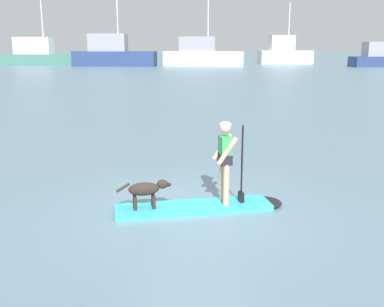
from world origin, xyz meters
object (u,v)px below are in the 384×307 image
(moored_boat_starboard, at_px, (201,55))
(moored_boat_far_starboard, at_px, (380,57))
(moored_boat_far_port, at_px, (111,54))
(dog, at_px, (145,190))
(moored_boat_center, at_px, (283,53))
(paddleboard, at_px, (203,206))
(person_paddler, at_px, (224,156))
(moored_boat_outer, at_px, (37,55))

(moored_boat_starboard, distance_m, moored_boat_far_starboard, 26.26)
(moored_boat_far_port, bearing_deg, dog, -79.94)
(moored_boat_far_starboard, bearing_deg, moored_boat_center, 139.47)
(paddleboard, xyz_separation_m, moored_boat_starboard, (1.31, 61.84, 1.60))
(person_paddler, relative_size, dog, 1.56)
(moored_boat_center, bearing_deg, dog, -103.04)
(moored_boat_starboard, height_order, moored_boat_center, moored_boat_starboard)
(moored_boat_far_starboard, bearing_deg, moored_boat_far_port, 178.26)
(moored_boat_outer, height_order, moored_boat_starboard, moored_boat_starboard)
(moored_boat_outer, distance_m, moored_boat_far_port, 12.85)
(moored_boat_far_port, xyz_separation_m, moored_boat_far_starboard, (39.54, -1.20, -0.44))
(dog, bearing_deg, paddleboard, 11.21)
(moored_boat_outer, distance_m, moored_boat_far_starboard, 52.08)
(dog, bearing_deg, moored_boat_far_port, 100.06)
(person_paddler, xyz_separation_m, moored_boat_far_port, (-12.43, 61.16, 0.73))
(moored_boat_outer, bearing_deg, dog, -70.38)
(person_paddler, height_order, moored_boat_starboard, moored_boat_starboard)
(moored_boat_outer, bearing_deg, moored_boat_starboard, -6.85)
(person_paddler, relative_size, moored_boat_outer, 0.12)
(moored_boat_starboard, bearing_deg, person_paddler, -90.84)
(paddleboard, height_order, moored_boat_far_starboard, moored_boat_far_starboard)
(moored_boat_outer, xyz_separation_m, moored_boat_center, (39.60, 5.59, 0.16))
(moored_boat_far_port, relative_size, moored_boat_far_starboard, 1.21)
(moored_boat_far_port, bearing_deg, moored_boat_outer, 163.36)
(person_paddler, distance_m, moored_boat_far_starboard, 65.80)
(moored_boat_starboard, xyz_separation_m, moored_boat_far_starboard, (26.20, -1.80, -0.31))
(moored_boat_outer, relative_size, moored_boat_far_starboard, 1.27)
(paddleboard, distance_m, dog, 1.22)
(dog, bearing_deg, moored_boat_center, 76.96)
(dog, relative_size, moored_boat_outer, 0.08)
(moored_boat_outer, bearing_deg, person_paddler, -69.11)
(moored_boat_starboard, height_order, moored_boat_far_starboard, moored_boat_starboard)
(paddleboard, relative_size, moored_boat_far_port, 0.27)
(moored_boat_outer, xyz_separation_m, moored_boat_far_starboard, (51.85, -4.88, -0.25))
(moored_boat_starboard, xyz_separation_m, moored_boat_center, (13.95, 8.67, 0.10))
(paddleboard, distance_m, person_paddler, 1.08)
(moored_boat_far_starboard, bearing_deg, paddleboard, -114.62)
(paddleboard, distance_m, moored_boat_far_starboard, 66.05)
(moored_boat_far_port, distance_m, moored_boat_far_starboard, 39.56)
(moored_boat_starboard, bearing_deg, moored_boat_outer, 173.15)
(moored_boat_far_port, height_order, moored_boat_far_starboard, moored_boat_far_port)
(moored_boat_far_port, bearing_deg, moored_boat_starboard, 2.57)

